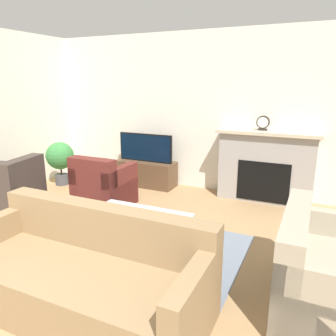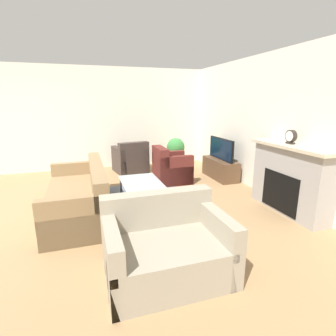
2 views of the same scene
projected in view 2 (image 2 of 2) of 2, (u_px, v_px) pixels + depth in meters
wall_back at (258, 124)px, 5.33m from camera, size 8.65×0.06×2.70m
wall_left at (117, 118)px, 7.22m from camera, size 0.06×7.90×2.70m
area_rug at (139, 204)px, 4.74m from camera, size 2.36×1.89×0.00m
fireplace at (290, 177)px, 4.31m from camera, size 1.57×0.43×1.14m
tv_stand at (220, 169)px, 6.32m from camera, size 1.10×0.43×0.46m
tv at (221, 149)px, 6.20m from camera, size 1.04×0.06×0.51m
couch_sectional at (80, 197)px, 4.26m from camera, size 2.14×0.90×0.82m
couch_loveseat at (166, 248)px, 2.79m from camera, size 0.94×1.27×0.82m
armchair_by_window at (131, 161)px, 6.84m from camera, size 0.92×0.89×0.82m
armchair_accent at (171, 169)px, 5.98m from camera, size 0.73×0.77×0.82m
coffee_table at (142, 184)px, 4.67m from camera, size 1.16×0.69×0.40m
potted_plant at (176, 148)px, 7.41m from camera, size 0.50×0.50×0.80m
mantel_clock at (291, 137)px, 4.23m from camera, size 0.20×0.07×0.23m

